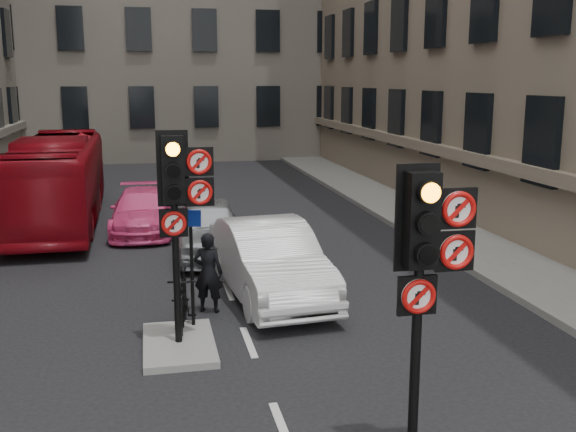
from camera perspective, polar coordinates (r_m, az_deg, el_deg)
name	(u,v)px	position (r m, az deg, el deg)	size (l,w,h in m)	color
pavement_right	(455,231)	(20.48, 13.94, -1.27)	(3.00, 50.00, 0.16)	gray
centre_island	(179,345)	(11.84, -9.21, -10.69)	(1.20, 2.00, 0.12)	gray
signal_near	(427,251)	(7.84, 11.69, -2.94)	(0.91, 0.40, 3.58)	black
signal_far	(179,192)	(11.11, -9.20, 2.04)	(0.91, 0.40, 3.58)	black
car_silver	(209,228)	(17.50, -6.73, -0.99)	(1.73, 4.29, 1.46)	#9EA2A6
car_white	(269,260)	(14.09, -1.58, -3.76)	(1.67, 4.79, 1.58)	silver
car_pink	(142,211)	(20.51, -12.26, 0.40)	(1.76, 4.33, 1.26)	#F04689
bus_red	(58,180)	(22.25, -18.92, 2.86)	(2.32, 9.91, 2.76)	maroon
motorcycle	(183,299)	(12.62, -8.85, -6.98)	(0.50, 1.76, 1.06)	black
motorcyclist	(208,273)	(13.26, -6.77, -4.78)	(0.58, 0.38, 1.60)	black
info_sign	(191,251)	(12.09, -8.18, -2.99)	(0.36, 0.15, 2.13)	black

